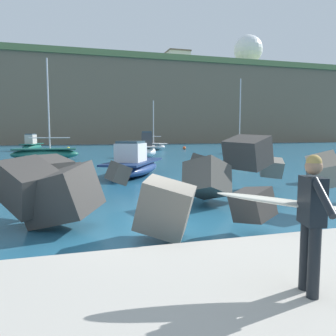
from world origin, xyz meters
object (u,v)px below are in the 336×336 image
at_px(boat_near_left, 240,148).
at_px(boat_mid_left, 45,153).
at_px(boat_far_right, 32,145).
at_px(mooring_buoy_middle, 184,148).
at_px(boat_mid_right, 152,146).
at_px(station_building_central, 84,64).
at_px(mooring_buoy_outer, 140,169).
at_px(station_building_west, 176,62).
at_px(surfer_with_board, 305,212).
at_px(radar_dome, 248,52).
at_px(mooring_buoy_inner, 68,149).
at_px(boat_far_left, 147,149).
at_px(boat_near_right, 133,165).

height_order(boat_near_left, boat_mid_left, boat_mid_left).
bearing_deg(boat_far_right, mooring_buoy_middle, -10.00).
relative_size(boat_near_left, mooring_buoy_middle, 18.40).
height_order(boat_mid_right, station_building_central, station_building_central).
xyz_separation_m(mooring_buoy_outer, station_building_west, (23.69, 67.76, 20.33)).
xyz_separation_m(surfer_with_board, mooring_buoy_middle, (12.10, 39.78, -1.06)).
bearing_deg(surfer_with_board, station_building_central, 88.98).
height_order(mooring_buoy_middle, mooring_buoy_outer, same).
distance_m(boat_near_left, mooring_buoy_outer, 20.76).
distance_m(boat_far_right, station_building_central, 51.85).
distance_m(radar_dome, station_building_central, 43.81).
bearing_deg(mooring_buoy_middle, boat_far_right, 170.00).
height_order(boat_near_left, radar_dome, radar_dome).
bearing_deg(boat_mid_right, radar_dome, 48.07).
relative_size(mooring_buoy_inner, mooring_buoy_middle, 1.00).
distance_m(boat_far_left, mooring_buoy_inner, 16.38).
distance_m(boat_near_left, boat_mid_left, 20.58).
distance_m(mooring_buoy_inner, station_building_central, 52.34).
relative_size(boat_mid_left, station_building_west, 1.02).
height_order(mooring_buoy_outer, station_building_central, station_building_central).
bearing_deg(boat_near_right, mooring_buoy_outer, 65.32).
height_order(surfer_with_board, boat_far_right, boat_far_right).
xyz_separation_m(boat_near_right, boat_far_right, (-7.75, 29.07, 0.08)).
xyz_separation_m(boat_near_left, boat_far_left, (-11.27, -3.03, 0.17)).
height_order(boat_far_left, boat_far_right, boat_far_left).
height_order(boat_mid_left, mooring_buoy_outer, boat_mid_left).
relative_size(mooring_buoy_outer, station_building_central, 0.07).
bearing_deg(boat_near_left, boat_far_right, 150.79).
height_order(boat_near_left, boat_mid_right, boat_near_left).
height_order(boat_mid_right, boat_far_left, boat_mid_right).
bearing_deg(station_building_west, station_building_central, 162.79).
bearing_deg(radar_dome, boat_mid_right, -131.93).
distance_m(surfer_with_board, boat_near_right, 14.16).
distance_m(boat_mid_left, station_building_central, 67.14).
bearing_deg(surfer_with_board, radar_dome, 61.25).
bearing_deg(radar_dome, boat_mid_left, -132.23).
bearing_deg(mooring_buoy_inner, boat_mid_right, -13.44).
distance_m(surfer_with_board, boat_mid_left, 26.96).
xyz_separation_m(surfer_with_board, boat_mid_right, (7.58, 39.72, -0.76)).
bearing_deg(boat_near_right, radar_dome, 56.57).
bearing_deg(boat_far_right, mooring_buoy_outer, -73.14).
distance_m(boat_near_left, mooring_buoy_middle, 9.89).
distance_m(surfer_with_board, boat_near_left, 34.16).
xyz_separation_m(boat_near_right, boat_mid_left, (-5.16, 12.38, -0.03)).
distance_m(boat_mid_left, radar_dome, 76.30).
bearing_deg(mooring_buoy_middle, radar_dome, 51.76).
bearing_deg(boat_mid_right, surfer_with_board, -100.81).
height_order(surfer_with_board, boat_near_left, boat_near_left).
bearing_deg(surfer_with_board, boat_far_left, 81.40).
bearing_deg(station_building_west, radar_dome, -8.58).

